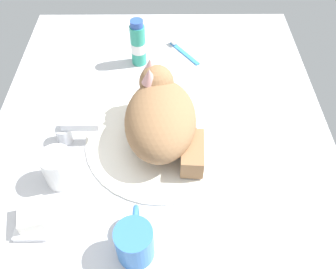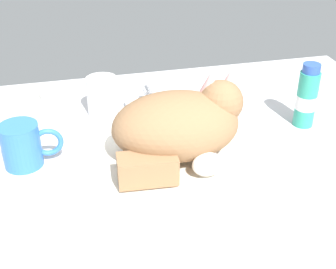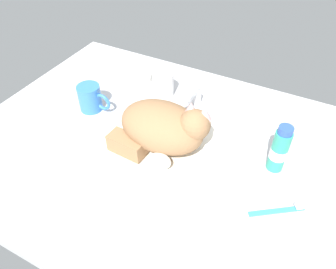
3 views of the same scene
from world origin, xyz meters
The scene contains 9 objects.
ground_plane centered at (0.00, 0.00, -1.50)cm, with size 110.00×82.50×3.00cm, color silver.
sink_basin centered at (0.00, 0.00, 0.50)cm, with size 35.59×35.59×1.00cm, color white.
faucet centered at (0.00, 21.42, 2.79)cm, with size 11.92×10.35×6.37cm.
cat centered at (0.91, -0.28, 7.35)cm, with size 24.89×18.15×14.76cm.
coffee_mug centered at (-27.23, 4.51, 4.14)cm, with size 11.04×7.02×8.29cm.
rinse_cup centered at (-11.00, 21.30, 4.18)cm, with size 6.74×6.74×8.36cm.
soap_dish centered at (-20.90, 25.08, 0.60)cm, with size 9.00×6.40×1.20cm, color white.
soap_bar centered at (-20.90, 25.08, 2.59)cm, with size 6.43×4.85×2.78cm, color white.
toothpaste_bottle centered at (29.44, 6.44, 6.38)cm, with size 4.28×4.28×13.68cm.
Camera 2 is at (-18.39, -71.44, 49.20)cm, focal length 50.28 mm.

